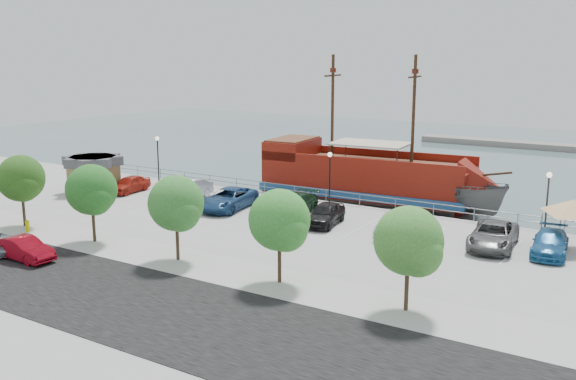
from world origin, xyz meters
The scene contains 31 objects.
ground centered at (0.00, 0.00, -1.00)m, with size 160.00×160.00×0.00m, color #415D63.
land_slab centered at (0.00, -21.00, -0.60)m, with size 100.00×58.00×1.20m, color #A0A0A0.
street centered at (0.00, -16.00, 0.01)m, with size 100.00×8.00×0.04m, color black.
sidewalk centered at (0.00, -10.00, 0.01)m, with size 100.00×4.00×0.05m, color #A9A9A7.
seawall_railing centered at (0.00, 7.80, 0.53)m, with size 50.00×0.06×1.00m.
far_shore centered at (10.00, 55.00, -0.60)m, with size 40.00×3.00×0.80m, color gray.
pirate_ship centered at (1.65, 13.15, 1.21)m, with size 21.17×7.36×13.22m.
patrol_boat centered at (9.16, 12.25, 0.53)m, with size 2.97×7.89×3.05m, color #535657.
dock_west centered at (-14.57, 9.20, -0.78)m, with size 7.80×2.23×0.45m, color slate.
dock_mid centered at (6.65, 9.20, -0.79)m, with size 7.22×2.06×0.41m, color slate.
dock_east centered at (16.37, 9.20, -0.81)m, with size 6.76×1.93×0.39m, color slate.
shed centered at (-19.88, 0.48, 1.65)m, with size 4.52×4.52×3.10m.
canopy_tent centered at (17.89, 4.58, 3.08)m, with size 5.22×5.22×3.54m.
street_sedan centered at (-8.58, -14.67, 0.68)m, with size 1.43×4.11×1.35m, color maroon.
fire_hydrant centered at (-13.60, -10.80, 0.45)m, with size 0.29×0.29×0.82m.
lamp_post_left centered at (-18.00, 6.50, 2.94)m, with size 0.36×0.36×4.28m.
lamp_post_mid centered at (0.00, 6.50, 2.94)m, with size 0.36×0.36×4.28m.
lamp_post_right centered at (16.00, 6.50, 2.94)m, with size 0.36×0.36×4.28m.
tree_b centered at (-14.85, -10.07, 3.30)m, with size 3.30×3.20×5.00m.
tree_c centered at (-7.85, -10.07, 3.30)m, with size 3.30×3.20×5.00m.
tree_d centered at (-0.85, -10.07, 3.30)m, with size 3.30×3.20×5.00m.
tree_e centered at (6.15, -10.07, 3.30)m, with size 3.30×3.20×5.00m.
tree_f centered at (13.15, -10.07, 3.30)m, with size 3.30×3.20×5.00m.
parked_car_a centered at (-17.06, 1.90, 0.72)m, with size 1.71×4.24×1.45m, color #A72214.
parked_car_b centered at (-10.93, 2.38, 0.81)m, with size 1.72×4.92×1.62m, color #9B9EAD.
parked_car_c centered at (-6.10, 1.52, 0.81)m, with size 2.68×5.82×1.62m, color navy.
parked_car_d centered at (-0.96, 2.74, 0.75)m, with size 2.11×5.20×1.51m, color #13321B.
parked_car_e centered at (2.42, 1.46, 0.78)m, with size 1.85×4.58×1.56m, color black.
parked_car_f centered at (7.57, 1.50, 0.71)m, with size 1.50×4.31×1.42m, color silver.
parked_car_g centered at (13.77, 2.26, 0.78)m, with size 2.59×5.62×1.56m, color #5B5B5B.
parked_car_h centered at (17.02, 2.62, 0.70)m, with size 1.97×4.84×1.40m, color #216299.
Camera 1 is at (23.23, -36.67, 11.74)m, focal length 40.00 mm.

